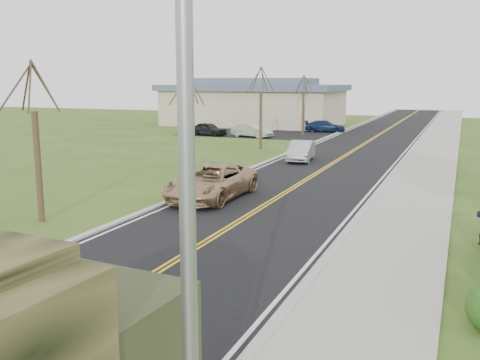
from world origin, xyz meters
The scene contains 15 objects.
road centered at (0.00, 40.00, 0.01)m, with size 8.00×120.00×0.01m, color black.
curb_right centered at (4.15, 40.00, 0.06)m, with size 0.30×120.00×0.12m, color #9E998E.
sidewalk_right centered at (5.90, 40.00, 0.05)m, with size 3.20×120.00×0.10m, color #9E998E.
curb_left centered at (-4.15, 40.00, 0.05)m, with size 0.30×120.00×0.10m, color #9E998E.
street_light centered at (4.90, -0.50, 4.43)m, with size 1.65×0.22×8.00m.
bare_tree_a centered at (-7.00, 10.00, 2.63)m, with size 1.93×2.26×6.08m.
bare_tree_b centered at (-7.00, 22.00, 2.48)m, with size 1.83×2.14×5.73m.
bare_tree_c centered at (-7.00, 34.00, 2.78)m, with size 2.04×2.39×6.42m.
bare_tree_d centered at (-7.00, 46.00, 2.55)m, with size 1.88×2.20×5.91m.
commercial_building centered at (-15.98, 55.97, 2.69)m, with size 25.50×21.50×5.65m.
suv_champagne centered at (-2.72, 16.11, 0.78)m, with size 2.60×5.65×1.57m, color tan.
sedan_silver centered at (-2.25, 29.07, 0.67)m, with size 1.42×4.07×1.34m, color silver.
lot_car_dark centered at (-15.47, 42.00, 0.65)m, with size 1.53×3.80×1.29m, color black.
lot_car_silver centered at (-10.92, 42.10, 0.69)m, with size 1.45×4.16×1.37m, color #B5B6BB.
lot_car_navy centered at (-5.71, 50.00, 0.61)m, with size 1.72×4.23×1.23m, color #11203E.
Camera 1 is at (7.64, -5.39, 5.30)m, focal length 40.00 mm.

